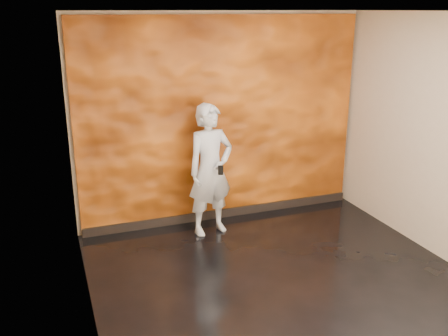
{
  "coord_description": "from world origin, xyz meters",
  "views": [
    {
      "loc": [
        -2.25,
        -4.21,
        2.82
      ],
      "look_at": [
        -0.3,
        1.1,
        1.01
      ],
      "focal_mm": 40.0,
      "sensor_mm": 36.0,
      "label": 1
    }
  ],
  "objects": [
    {
      "name": "room",
      "position": [
        0.0,
        0.0,
        1.4
      ],
      "size": [
        4.02,
        4.02,
        2.81
      ],
      "color": "black",
      "rests_on": "ground"
    },
    {
      "name": "feature_wall",
      "position": [
        0.0,
        1.96,
        1.38
      ],
      "size": [
        3.9,
        0.06,
        2.75
      ],
      "primitive_type": "cube",
      "color": "orange",
      "rests_on": "ground"
    },
    {
      "name": "baseboard",
      "position": [
        0.0,
        1.92,
        0.06
      ],
      "size": [
        3.9,
        0.04,
        0.12
      ],
      "primitive_type": "cube",
      "color": "black",
      "rests_on": "ground"
    },
    {
      "name": "man",
      "position": [
        -0.33,
        1.53,
        0.86
      ],
      "size": [
        0.69,
        0.52,
        1.71
      ],
      "primitive_type": "imported",
      "rotation": [
        0.0,
        0.0,
        0.19
      ],
      "color": "#A3A8B3",
      "rests_on": "ground"
    },
    {
      "name": "phone",
      "position": [
        -0.28,
        1.28,
        0.92
      ],
      "size": [
        0.07,
        0.03,
        0.12
      ],
      "primitive_type": "cube",
      "rotation": [
        0.0,
        0.0,
        -0.29
      ],
      "color": "black",
      "rests_on": "man"
    }
  ]
}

